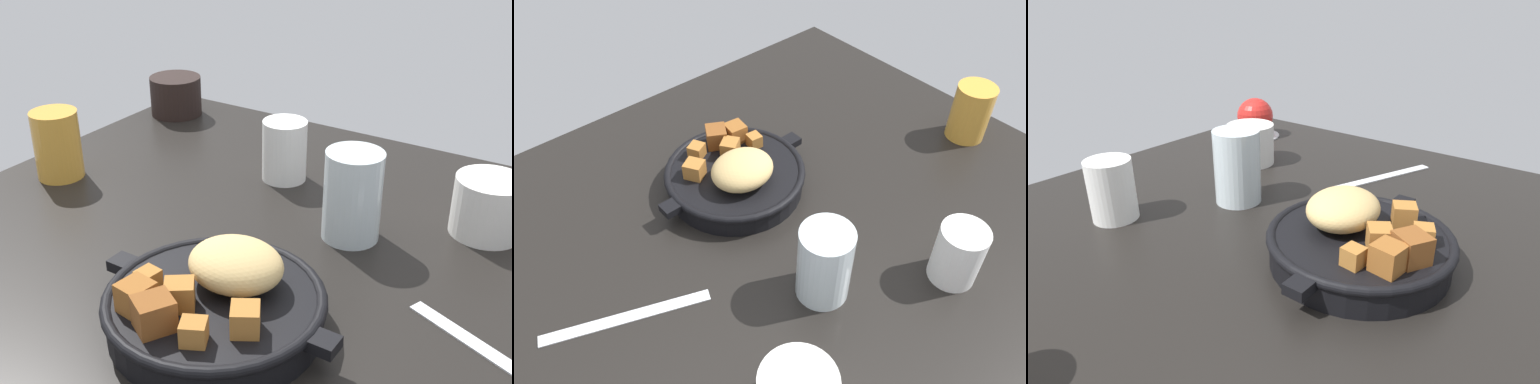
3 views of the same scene
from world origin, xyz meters
TOP-DOWN VIEW (x-y plane):
  - ground_plane at (0.00, 0.00)cm, footprint 90.63×84.14cm
  - cast_iron_skillet at (1.68, -11.56)cm, footprint 25.88×21.60cm
  - butter_knife at (26.59, -2.00)cm, footprint 20.21×9.40cm
  - coffee_mug_dark at (-38.95, 32.99)cm, footprint 8.87×8.87cm
  - juice_glass_amber at (-36.77, 4.03)cm, footprint 6.53×6.53cm
  - water_glass_tall at (5.23, 10.88)cm, footprint 6.87×6.87cm
  - white_creamer_pitcher at (-9.52, 20.42)cm, footprint 6.20×6.20cm
  - ceramic_mug_white at (18.62, 20.40)cm, footprint 8.46×8.46cm

SIDE VIEW (x-z plane):
  - ground_plane at x=0.00cm, z-range -2.40..0.00cm
  - butter_knife at x=26.59cm, z-range 0.00..0.36cm
  - cast_iron_skillet at x=1.68cm, z-range -1.20..6.88cm
  - coffee_mug_dark at x=-38.95cm, z-range 0.00..6.73cm
  - ceramic_mug_white at x=18.62cm, z-range 0.00..7.24cm
  - white_creamer_pitcher at x=-9.52cm, z-range 0.00..8.62cm
  - juice_glass_amber at x=-36.77cm, z-range 0.00..9.70cm
  - water_glass_tall at x=5.23cm, z-range 0.00..10.98cm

